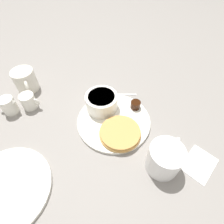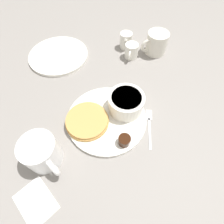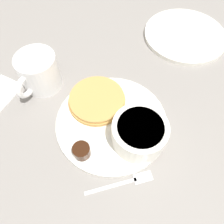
{
  "view_description": "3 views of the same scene",
  "coord_description": "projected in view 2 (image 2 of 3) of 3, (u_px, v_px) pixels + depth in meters",
  "views": [
    {
      "loc": [
        0.33,
        0.16,
        0.49
      ],
      "look_at": [
        -0.02,
        -0.02,
        0.03
      ],
      "focal_mm": 28.0,
      "sensor_mm": 36.0,
      "label": 1
    },
    {
      "loc": [
        -0.16,
        0.23,
        0.49
      ],
      "look_at": [
        -0.01,
        -0.02,
        0.03
      ],
      "focal_mm": 28.0,
      "sensor_mm": 36.0,
      "label": 2
    },
    {
      "loc": [
        -0.23,
        -0.05,
        0.44
      ],
      "look_at": [
        0.01,
        0.0,
        0.03
      ],
      "focal_mm": 35.0,
      "sensor_mm": 36.0,
      "label": 3
    }
  ],
  "objects": [
    {
      "name": "creamer_pitcher_far",
      "position": [
        126.0,
        40.0,
        0.73
      ],
      "size": [
        0.05,
        0.07,
        0.07
      ],
      "color": "white",
      "rests_on": "ground_plane"
    },
    {
      "name": "coffee_mug",
      "position": [
        42.0,
        153.0,
        0.46
      ],
      "size": [
        0.13,
        0.09,
        0.09
      ],
      "color": "white",
      "rests_on": "ground_plane"
    },
    {
      "name": "pancake_stack",
      "position": [
        87.0,
        121.0,
        0.54
      ],
      "size": [
        0.13,
        0.13,
        0.02
      ],
      "color": "tan",
      "rests_on": "plate"
    },
    {
      "name": "ground_plane",
      "position": [
        107.0,
        120.0,
        0.56
      ],
      "size": [
        4.0,
        4.0,
        0.0
      ],
      "primitive_type": "plane",
      "color": "gray"
    },
    {
      "name": "fork",
      "position": [
        149.0,
        124.0,
        0.55
      ],
      "size": [
        0.07,
        0.13,
        0.0
      ],
      "color": "silver",
      "rests_on": "ground_plane"
    },
    {
      "name": "far_plate",
      "position": [
        59.0,
        55.0,
        0.72
      ],
      "size": [
        0.24,
        0.24,
        0.01
      ],
      "color": "white",
      "rests_on": "ground_plane"
    },
    {
      "name": "creamer_pitcher_near",
      "position": [
        131.0,
        51.0,
        0.7
      ],
      "size": [
        0.05,
        0.08,
        0.06
      ],
      "color": "white",
      "rests_on": "ground_plane"
    },
    {
      "name": "napkin",
      "position": [
        36.0,
        202.0,
        0.43
      ],
      "size": [
        0.12,
        0.1,
        0.0
      ],
      "color": "white",
      "rests_on": "ground_plane"
    },
    {
      "name": "butter_ramekin",
      "position": [
        134.0,
        106.0,
        0.56
      ],
      "size": [
        0.04,
        0.04,
        0.04
      ],
      "color": "white",
      "rests_on": "plate"
    },
    {
      "name": "plate",
      "position": [
        107.0,
        119.0,
        0.56
      ],
      "size": [
        0.25,
        0.25,
        0.01
      ],
      "color": "white",
      "rests_on": "ground_plane"
    },
    {
      "name": "second_mug",
      "position": [
        157.0,
        43.0,
        0.7
      ],
      "size": [
        0.09,
        0.1,
        0.09
      ],
      "color": "silver",
      "rests_on": "ground_plane"
    },
    {
      "name": "syrup_cup",
      "position": [
        124.0,
        140.0,
        0.5
      ],
      "size": [
        0.04,
        0.04,
        0.03
      ],
      "color": "black",
      "rests_on": "plate"
    },
    {
      "name": "bowl",
      "position": [
        126.0,
        102.0,
        0.55
      ],
      "size": [
        0.11,
        0.11,
        0.06
      ],
      "color": "white",
      "rests_on": "plate"
    }
  ]
}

